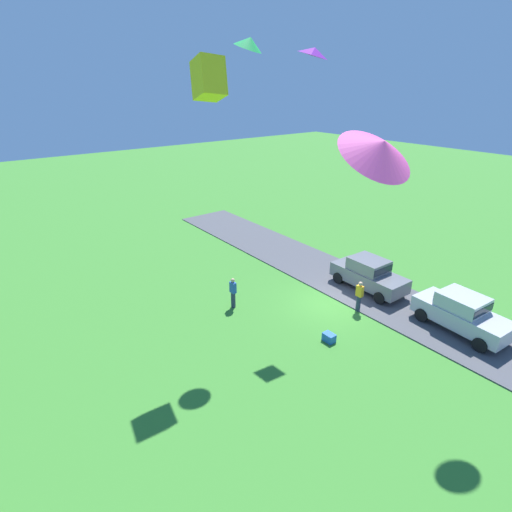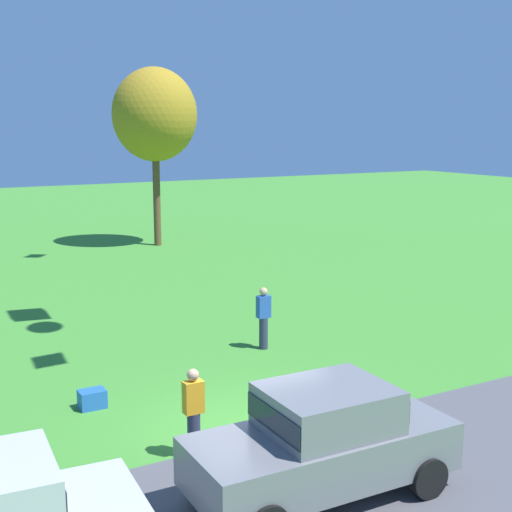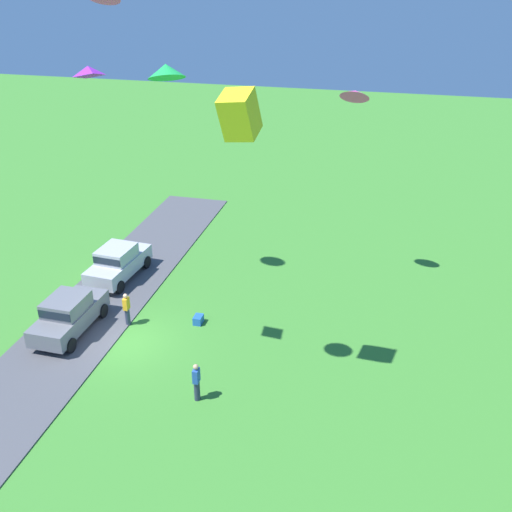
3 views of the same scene
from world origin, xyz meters
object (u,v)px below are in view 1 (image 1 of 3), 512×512
object	(u,v)px
car_sedan_far_end	(462,312)
kite_delta_near_flag	(249,43)
kite_diamond_over_trees	(315,52)
kite_box_topmost	(209,78)
cooler_box	(329,337)
person_watching_sky	(359,296)
car_sedan_by_flagpole	(369,273)
person_beside_suv	(233,293)
kite_delta_high_left	(379,149)

from	to	relation	value
car_sedan_far_end	kite_delta_near_flag	xyz separation A→B (m)	(7.86, 6.73, 11.55)
kite_diamond_over_trees	kite_box_topmost	xyz separation A→B (m)	(0.27, 5.40, -1.12)
car_sedan_far_end	kite_delta_near_flag	world-z (taller)	kite_delta_near_flag
car_sedan_far_end	cooler_box	bearing A→B (deg)	60.33
car_sedan_far_end	person_watching_sky	world-z (taller)	car_sedan_far_end
cooler_box	person_watching_sky	bearing A→B (deg)	-73.81
person_watching_sky	kite_box_topmost	size ratio (longest dim) A/B	1.18
car_sedan_far_end	kite_box_topmost	distance (m)	15.50
car_sedan_by_flagpole	person_beside_suv	distance (m)	7.96
person_watching_sky	kite_delta_high_left	distance (m)	14.83
person_beside_suv	kite_delta_high_left	size ratio (longest dim) A/B	1.21
person_beside_suv	kite_delta_near_flag	distance (m)	11.76
car_sedan_by_flagpole	kite_diamond_over_trees	distance (m)	11.98
car_sedan_by_flagpole	person_watching_sky	xyz separation A→B (m)	(-1.23, 2.34, -0.16)
car_sedan_far_end	kite_delta_high_left	world-z (taller)	kite_delta_high_left
cooler_box	kite_delta_near_flag	size ratio (longest dim) A/B	0.46
person_beside_suv	cooler_box	size ratio (longest dim) A/B	3.05
cooler_box	kite_delta_near_flag	xyz separation A→B (m)	(4.64, 1.08, 12.39)
cooler_box	kite_box_topmost	world-z (taller)	kite_box_topmost
cooler_box	kite_delta_near_flag	distance (m)	13.28
cooler_box	kite_diamond_over_trees	xyz separation A→B (m)	(3.93, -2.04, 12.16)
car_sedan_by_flagpole	kite_diamond_over_trees	world-z (taller)	kite_diamond_over_trees
car_sedan_by_flagpole	kite_delta_near_flag	distance (m)	13.55
cooler_box	kite_box_topmost	size ratio (longest dim) A/B	0.39
person_beside_suv	kite_delta_high_left	bearing A→B (deg)	158.42
person_watching_sky	kite_box_topmost	bearing A→B (deg)	63.56
car_sedan_by_flagpole	kite_diamond_over_trees	xyz separation A→B (m)	(1.77, 3.52, 11.32)
kite_delta_high_left	kite_box_topmost	xyz separation A→B (m)	(10.14, -2.85, 1.20)
person_beside_suv	kite_box_topmost	bearing A→B (deg)	124.09
person_watching_sky	cooler_box	xyz separation A→B (m)	(-0.94, 3.22, -0.68)
car_sedan_far_end	kite_delta_high_left	bearing A→B (deg)	102.91
kite_delta_near_flag	kite_box_topmost	world-z (taller)	kite_delta_near_flag
person_beside_suv	cooler_box	xyz separation A→B (m)	(-5.28, -1.76, -0.68)
cooler_box	kite_box_topmost	xyz separation A→B (m)	(4.21, 3.35, 11.04)
car_sedan_far_end	cooler_box	distance (m)	6.56
car_sedan_far_end	cooler_box	world-z (taller)	car_sedan_far_end
car_sedan_far_end	cooler_box	size ratio (longest dim) A/B	8.07
person_watching_sky	kite_diamond_over_trees	world-z (taller)	kite_diamond_over_trees
car_sedan_far_end	car_sedan_by_flagpole	world-z (taller)	same
kite_diamond_over_trees	kite_delta_near_flag	world-z (taller)	kite_delta_near_flag
kite_diamond_over_trees	kite_box_topmost	bearing A→B (deg)	87.12
person_watching_sky	kite_delta_high_left	world-z (taller)	kite_delta_high_left
cooler_box	kite_delta_high_left	size ratio (longest dim) A/B	0.40
kite_diamond_over_trees	kite_delta_near_flag	xyz separation A→B (m)	(0.70, 3.12, 0.24)
kite_delta_high_left	cooler_box	bearing A→B (deg)	-46.24
car_sedan_far_end	kite_delta_high_left	distance (m)	15.12
kite_diamond_over_trees	kite_delta_high_left	world-z (taller)	kite_diamond_over_trees
person_beside_suv	cooler_box	world-z (taller)	person_beside_suv
person_beside_suv	kite_diamond_over_trees	size ratio (longest dim) A/B	1.71
car_sedan_by_flagpole	kite_box_topmost	size ratio (longest dim) A/B	3.06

